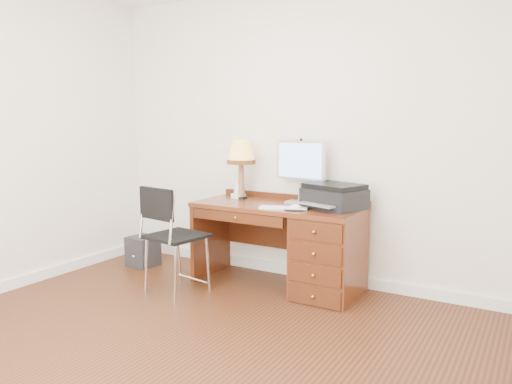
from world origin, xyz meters
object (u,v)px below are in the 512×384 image
Objects in this scene: printer at (334,196)px; equipment_box at (143,251)px; leg_lamp at (241,156)px; monitor at (300,164)px; phone at (238,192)px; chair at (171,229)px; desk at (311,246)px.

equipment_box is (-1.99, -0.22, -0.70)m from printer.
equipment_box is at bearing -165.15° from leg_lamp.
phone is at bearing -166.21° from monitor.
chair is (-1.18, -0.73, -0.28)m from printer.
monitor is at bearing 55.82° from chair.
leg_lamp is at bearing -166.23° from monitor.
phone reaches higher than printer.
leg_lamp reaches higher than phone.
phone is (-0.61, -0.09, -0.29)m from monitor.
chair is at bearing -28.47° from equipment_box.
equipment_box is at bearing 156.66° from chair.
monitor is at bearing 8.05° from leg_lamp.
desk is 1.83m from equipment_box.
printer is at bearing 16.23° from phone.
desk is at bearing 42.20° from chair.
printer is at bearing 9.97° from equipment_box.
monitor is 1.81× the size of equipment_box.
printer is 1.00m from phone.
chair is (-0.22, -0.78, -0.59)m from leg_lamp.
chair is at bearing -105.86° from leg_lamp.
leg_lamp is (-0.96, 0.05, 0.31)m from printer.
equipment_box is (-0.81, 0.51, -0.42)m from chair.
phone is at bearing 84.98° from chair.
leg_lamp is at bearing 27.23° from phone.
desk is at bearing 8.57° from equipment_box.
leg_lamp reaches higher than equipment_box.
desk reaches higher than equipment_box.
equipment_box is (-1.81, -0.16, -0.26)m from desk.
leg_lamp is at bearing 82.91° from chair.
equipment_box is (-1.03, -0.27, -1.01)m from leg_lamp.
chair is at bearing -84.86° from phone.
equipment_box is at bearing -161.84° from monitor.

